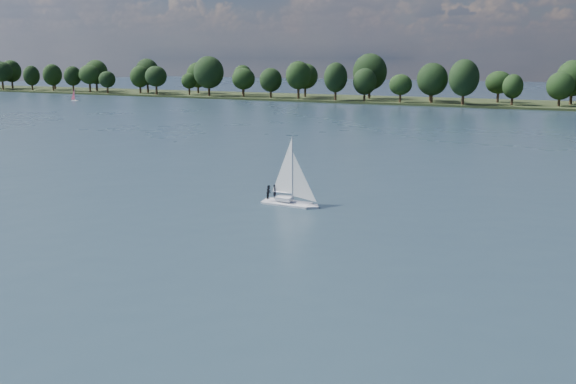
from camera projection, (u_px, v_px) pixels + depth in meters
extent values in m
plane|color=#233342|center=(430.00, 142.00, 124.37)|extent=(700.00, 700.00, 0.00)
cube|color=black|center=(517.00, 105.00, 221.64)|extent=(660.00, 40.00, 1.50)
cube|color=silver|center=(288.00, 205.00, 70.67)|extent=(6.15, 1.78, 0.72)
cube|color=silver|center=(288.00, 199.00, 70.52)|extent=(1.81, 1.10, 0.45)
cylinder|color=silver|center=(288.00, 169.00, 69.83)|extent=(0.11, 0.11, 7.22)
imported|color=black|center=(275.00, 191.00, 71.50)|extent=(0.49, 0.64, 1.56)
imported|color=black|center=(269.00, 192.00, 71.14)|extent=(0.69, 0.83, 1.56)
cube|color=white|center=(75.00, 101.00, 243.16)|extent=(3.27, 1.80, 0.50)
cylinder|color=silver|center=(75.00, 94.00, 242.65)|extent=(0.09, 0.09, 4.41)
cube|color=#545658|center=(136.00, 96.00, 278.11)|extent=(4.12, 2.26, 0.50)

